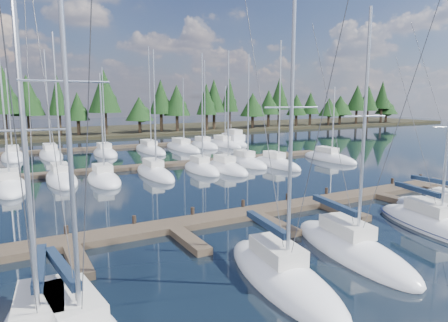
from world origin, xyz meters
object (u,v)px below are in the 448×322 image
main_dock (256,215)px  motor_yacht_right (233,142)px  front_sailboat_4 (433,225)px  front_sailboat_2 (281,276)px  front_sailboat_3 (351,249)px

main_dock → motor_yacht_right: 43.47m
front_sailboat_4 → motor_yacht_right: 47.33m
main_dock → front_sailboat_4: front_sailboat_4 is taller
main_dock → front_sailboat_2: bearing=-116.5°
motor_yacht_right → front_sailboat_2: bearing=-117.9°
main_dock → front_sailboat_4: 11.23m
front_sailboat_2 → motor_yacht_right: bearing=62.1°
front_sailboat_4 → main_dock: bearing=138.5°
main_dock → front_sailboat_4: bearing=-41.5°
front_sailboat_3 → front_sailboat_4: (7.48, 0.31, -0.01)m
main_dock → motor_yacht_right: (20.54, 38.31, 0.28)m
front_sailboat_4 → front_sailboat_3: bearing=-177.6°
main_dock → motor_yacht_right: size_ratio=5.00×
front_sailboat_2 → front_sailboat_3: size_ratio=1.07×
main_dock → front_sailboat_2: (-4.29, -8.61, 0.08)m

